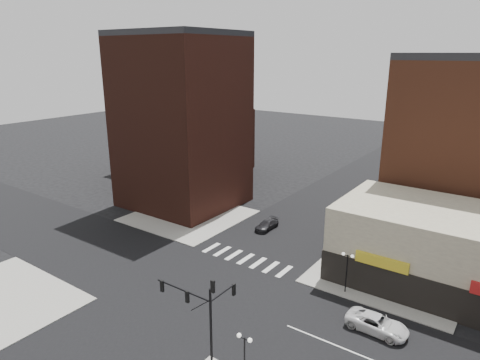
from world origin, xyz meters
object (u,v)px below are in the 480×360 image
Objects in this scene: traffic_signal at (204,308)px; street_lamp_se_a at (244,348)px; white_suv at (377,324)px; dark_sedan_north at (267,225)px; street_lamp_ne at (347,263)px.

traffic_signal reaches higher than street_lamp_se_a.
traffic_signal reaches higher than white_suv.
traffic_signal is 1.84× the size of dark_sedan_north.
white_suv is at bearing 51.24° from traffic_signal.
street_lamp_se_a reaches higher than dark_sedan_north.
street_lamp_ne is at bearing 73.25° from traffic_signal.
street_lamp_se_a reaches higher than white_suv.
traffic_signal is at bearing 143.24° from white_suv.
street_lamp_ne is 0.99× the size of dark_sedan_north.
street_lamp_ne reaches higher than white_suv.
traffic_signal is 1.87× the size of street_lamp_ne.
white_suv is (9.32, 11.60, -4.24)m from traffic_signal.
street_lamp_se_a is 13.27m from white_suv.
white_suv is at bearing -42.87° from street_lamp_ne.
street_lamp_ne is 6.72m from white_suv.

